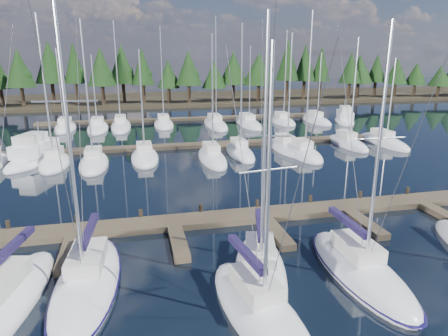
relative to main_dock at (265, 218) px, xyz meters
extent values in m
plane|color=black|center=(0.00, 12.64, -0.20)|extent=(260.00, 260.00, 0.00)
cube|color=#30281A|center=(0.00, 72.64, 0.10)|extent=(220.00, 30.00, 0.60)
cube|color=brown|center=(0.00, 0.64, 0.00)|extent=(44.00, 2.00, 0.40)
cube|color=brown|center=(-12.00, -2.36, 0.00)|extent=(0.90, 4.00, 0.40)
cube|color=brown|center=(-6.00, -2.36, 0.00)|extent=(0.90, 4.00, 0.40)
cube|color=brown|center=(0.00, -2.36, 0.00)|extent=(0.90, 4.00, 0.40)
cube|color=brown|center=(6.00, -2.36, 0.00)|extent=(0.90, 4.00, 0.40)
cube|color=brown|center=(12.00, -2.36, 0.00)|extent=(0.90, 4.00, 0.40)
cylinder|color=black|center=(-16.00, 1.64, 0.25)|extent=(0.26, 0.26, 0.90)
cylinder|color=black|center=(-12.00, 1.64, 0.25)|extent=(0.26, 0.26, 0.90)
cylinder|color=black|center=(-8.00, 1.64, 0.25)|extent=(0.26, 0.26, 0.90)
cylinder|color=black|center=(-4.00, 1.64, 0.25)|extent=(0.26, 0.26, 0.90)
cylinder|color=black|center=(0.00, 1.64, 0.25)|extent=(0.26, 0.26, 0.90)
cylinder|color=black|center=(4.00, 1.64, 0.25)|extent=(0.26, 0.26, 0.90)
cylinder|color=black|center=(8.00, 1.64, 0.25)|extent=(0.26, 0.26, 0.90)
cylinder|color=black|center=(12.00, 1.64, 0.25)|extent=(0.26, 0.26, 0.90)
cube|color=brown|center=(0.00, 22.64, 0.00)|extent=(50.00, 1.80, 0.40)
cube|color=brown|center=(0.00, 42.64, 0.00)|extent=(46.00, 1.80, 0.40)
cylinder|color=silver|center=(-13.91, -5.28, 1.90)|extent=(1.08, 4.53, 0.12)
cube|color=#1D153C|center=(-13.91, -5.28, 2.05)|extent=(1.26, 4.38, 0.30)
cylinder|color=#3F3F44|center=(-13.81, -4.82, 6.16)|extent=(1.19, 5.46, 11.34)
ellipsoid|color=white|center=(-10.71, -5.58, -0.05)|extent=(3.55, 9.48, 1.90)
cube|color=silver|center=(-10.67, -5.12, 1.15)|extent=(1.79, 3.08, 0.70)
cylinder|color=silver|center=(-10.74, -6.05, 7.95)|extent=(0.17, 0.17, 14.32)
cylinder|color=silver|center=(-10.59, -4.01, 1.90)|extent=(0.43, 4.08, 0.12)
cube|color=#1D153C|center=(-10.59, -4.01, 2.05)|extent=(0.65, 3.92, 0.30)
cylinder|color=silver|center=(-10.74, -6.05, 8.67)|extent=(2.57, 0.27, 0.07)
cylinder|color=#3F3F44|center=(-10.90, -8.04, 7.80)|extent=(0.34, 4.01, 14.62)
cylinder|color=#3F3F44|center=(-10.56, -3.59, 7.80)|extent=(0.41, 4.94, 14.62)
ellipsoid|color=#130C40|center=(-10.71, -5.58, 0.02)|extent=(3.70, 9.86, 0.18)
ellipsoid|color=white|center=(-3.40, -9.45, -0.05)|extent=(3.80, 8.63, 1.90)
cube|color=silver|center=(-3.46, -9.04, 1.15)|extent=(1.82, 2.85, 0.70)
cylinder|color=silver|center=(-3.34, -9.87, 5.88)|extent=(0.18, 0.18, 10.18)
cylinder|color=silver|center=(-3.60, -8.05, 1.90)|extent=(0.64, 3.65, 0.12)
cube|color=#1D153C|center=(-3.60, -8.05, 2.05)|extent=(0.85, 3.52, 0.30)
cylinder|color=silver|center=(-3.34, -9.87, 6.39)|extent=(2.36, 0.41, 0.07)
cylinder|color=#3F3F44|center=(-3.08, -11.64, 5.73)|extent=(0.54, 3.58, 10.49)
cylinder|color=#3F3F44|center=(-3.65, -7.68, 5.73)|extent=(0.66, 4.41, 10.49)
ellipsoid|color=white|center=(-2.46, -6.63, -0.05)|extent=(4.77, 9.02, 1.90)
cube|color=silver|center=(-2.34, -6.22, 1.15)|extent=(2.10, 3.04, 0.70)
cylinder|color=silver|center=(-2.57, -7.05, 6.50)|extent=(0.20, 0.20, 11.42)
cylinder|color=silver|center=(-2.07, -5.22, 1.90)|extent=(1.11, 3.70, 0.12)
cube|color=#1D153C|center=(-2.07, -5.22, 2.05)|extent=(1.29, 3.60, 0.30)
cylinder|color=silver|center=(-2.57, -7.05, 7.08)|extent=(2.27, 0.68, 0.07)
cylinder|color=#3F3F44|center=(-3.06, -8.84, 6.35)|extent=(1.01, 3.62, 11.72)
cylinder|color=#3F3F44|center=(-1.97, -4.84, 6.35)|extent=(1.24, 4.46, 11.73)
ellipsoid|color=white|center=(2.52, -7.44, -0.05)|extent=(2.88, 8.78, 1.90)
cube|color=silver|center=(2.52, -7.00, 1.15)|extent=(1.58, 2.81, 0.70)
cylinder|color=silver|center=(2.52, -7.88, 6.35)|extent=(0.16, 0.16, 11.10)
cylinder|color=silver|center=(2.52, -5.95, 1.90)|extent=(0.13, 3.86, 0.12)
cube|color=#1D153C|center=(2.52, -5.95, 2.05)|extent=(0.36, 3.69, 0.30)
cylinder|color=silver|center=(2.52, -7.88, 6.90)|extent=(2.57, 0.08, 0.07)
cylinder|color=#3F3F44|center=(2.51, -9.77, 6.20)|extent=(0.04, 3.80, 11.41)
cylinder|color=#3F3F44|center=(2.53, -5.56, 6.20)|extent=(0.05, 4.68, 11.41)
ellipsoid|color=#130C40|center=(2.52, -7.44, 0.02)|extent=(3.00, 9.13, 0.18)
ellipsoid|color=white|center=(-15.96, 17.66, -0.05)|extent=(2.77, 7.11, 1.90)
cube|color=silver|center=(-15.96, 18.01, 1.15)|extent=(1.52, 2.27, 0.70)
cylinder|color=silver|center=(-15.96, 17.30, 7.40)|extent=(0.16, 0.16, 13.21)
ellipsoid|color=white|center=(-12.16, 16.70, -0.05)|extent=(2.76, 8.04, 1.90)
cube|color=silver|center=(-12.16, 17.10, 1.15)|extent=(1.52, 2.57, 0.70)
cylinder|color=silver|center=(-12.16, 16.30, 7.14)|extent=(0.16, 0.16, 12.68)
ellipsoid|color=white|center=(-7.17, 17.96, -0.05)|extent=(2.82, 7.87, 1.90)
cube|color=silver|center=(-7.17, 18.36, 1.15)|extent=(1.55, 2.52, 0.70)
cylinder|color=silver|center=(-7.17, 17.57, 5.85)|extent=(0.16, 0.16, 10.12)
ellipsoid|color=white|center=(-0.34, 16.13, -0.05)|extent=(2.52, 8.74, 1.90)
cube|color=silver|center=(-0.34, 16.56, 1.15)|extent=(1.38, 2.80, 0.70)
cylinder|color=silver|center=(-0.34, 15.69, 6.56)|extent=(0.16, 0.16, 11.53)
ellipsoid|color=white|center=(3.08, 17.75, -0.05)|extent=(2.46, 8.25, 1.90)
cube|color=silver|center=(3.08, 18.16, 1.15)|extent=(1.35, 2.64, 0.70)
cylinder|color=silver|center=(3.08, 17.33, 7.10)|extent=(0.16, 0.16, 12.62)
ellipsoid|color=white|center=(8.86, 18.80, -0.05)|extent=(2.69, 8.51, 1.90)
cube|color=silver|center=(8.86, 19.22, 1.15)|extent=(1.48, 2.72, 0.70)
cylinder|color=silver|center=(8.86, 18.37, 6.72)|extent=(0.16, 0.16, 11.84)
ellipsoid|color=white|center=(9.68, 15.78, -0.05)|extent=(2.81, 7.95, 1.90)
cube|color=silver|center=(9.68, 16.18, 1.15)|extent=(1.55, 2.55, 0.70)
cylinder|color=silver|center=(9.68, 15.38, 7.69)|extent=(0.16, 0.16, 13.80)
ellipsoid|color=white|center=(16.94, 19.22, -0.05)|extent=(2.43, 8.40, 1.90)
cube|color=silver|center=(16.94, 19.64, 1.15)|extent=(1.34, 2.69, 0.70)
cylinder|color=silver|center=(16.94, 18.80, 6.51)|extent=(0.16, 0.16, 11.42)
ellipsoid|color=white|center=(21.72, 19.00, -0.05)|extent=(2.60, 9.54, 1.90)
cube|color=silver|center=(21.72, 19.47, 1.15)|extent=(1.43, 3.05, 0.70)
cylinder|color=silver|center=(21.72, 18.52, 5.41)|extent=(0.16, 0.16, 9.23)
ellipsoid|color=white|center=(-17.85, 37.89, -0.05)|extent=(2.89, 8.17, 1.90)
cube|color=silver|center=(-17.85, 38.30, 1.15)|extent=(1.59, 2.61, 0.70)
cylinder|color=silver|center=(-17.85, 37.49, 6.02)|extent=(0.16, 0.16, 10.45)
ellipsoid|color=white|center=(-13.21, 36.82, -0.05)|extent=(2.92, 9.47, 1.90)
cube|color=silver|center=(-13.21, 37.29, 1.15)|extent=(1.61, 3.03, 0.70)
cylinder|color=silver|center=(-13.21, 36.34, 5.58)|extent=(0.16, 0.16, 9.57)
ellipsoid|color=white|center=(-9.95, 37.76, -0.05)|extent=(2.89, 11.55, 1.90)
cube|color=silver|center=(-9.95, 38.33, 1.15)|extent=(1.59, 3.70, 0.70)
cylinder|color=silver|center=(-9.95, 37.18, 7.83)|extent=(0.16, 0.16, 14.07)
ellipsoid|color=white|center=(-3.57, 37.77, -0.05)|extent=(2.88, 8.15, 1.90)
cube|color=silver|center=(-3.57, 38.18, 1.15)|extent=(1.58, 2.61, 0.70)
cylinder|color=silver|center=(-3.57, 37.36, 7.56)|extent=(0.16, 0.16, 13.53)
ellipsoid|color=white|center=(4.17, 36.08, -0.05)|extent=(2.90, 11.18, 1.90)
cube|color=silver|center=(4.17, 36.63, 1.15)|extent=(1.59, 3.58, 0.70)
cylinder|color=silver|center=(4.17, 35.52, 8.22)|extent=(0.16, 0.16, 14.85)
ellipsoid|color=white|center=(9.25, 35.66, -0.05)|extent=(2.99, 11.13, 1.90)
cube|color=silver|center=(9.25, 36.22, 1.15)|extent=(1.64, 3.56, 0.70)
cylinder|color=silver|center=(9.25, 35.10, 6.17)|extent=(0.16, 0.16, 10.74)
ellipsoid|color=white|center=(15.16, 36.26, -0.05)|extent=(2.99, 7.93, 1.90)
cube|color=silver|center=(15.16, 36.66, 1.15)|extent=(1.64, 2.54, 0.70)
cylinder|color=silver|center=(15.16, 35.87, 7.34)|extent=(0.16, 0.16, 13.09)
ellipsoid|color=white|center=(20.76, 35.95, -0.05)|extent=(2.75, 9.46, 1.90)
cube|color=silver|center=(20.76, 36.43, 1.15)|extent=(1.51, 3.03, 0.70)
cylinder|color=silver|center=(20.76, 35.48, 5.72)|extent=(0.16, 0.16, 9.86)
ellipsoid|color=white|center=(-18.08, 19.77, -0.10)|extent=(6.43, 10.23, 1.94)
cube|color=white|center=(-18.08, 19.77, 1.20)|extent=(4.15, 5.85, 1.30)
cube|color=silver|center=(-18.25, 19.32, 2.28)|extent=(2.86, 3.81, 0.97)
cylinder|color=silver|center=(-17.74, 20.68, 2.93)|extent=(0.10, 0.10, 1.73)
ellipsoid|color=white|center=(25.24, 34.88, -0.10)|extent=(5.74, 9.01, 1.71)
cube|color=white|center=(25.24, 34.88, 1.03)|extent=(3.69, 5.16, 1.14)
cube|color=silver|center=(25.09, 34.48, 1.98)|extent=(2.54, 3.36, 0.86)
cylinder|color=silver|center=(25.55, 35.68, 2.55)|extent=(0.10, 0.10, 1.52)
cylinder|color=black|center=(-33.68, 66.04, 2.03)|extent=(0.70, 0.70, 3.28)
ellipsoid|color=black|center=(-33.18, 66.04, 5.40)|extent=(2.62, 2.62, 2.62)
cylinder|color=black|center=(-29.02, 62.85, 2.27)|extent=(0.70, 0.70, 3.75)
cone|color=black|center=(-29.02, 62.85, 7.79)|extent=(5.64, 5.64, 7.29)
ellipsoid|color=black|center=(-28.52, 62.85, 6.12)|extent=(3.39, 3.39, 3.39)
cylinder|color=black|center=(-23.88, 65.98, 2.54)|extent=(0.70, 0.70, 4.28)
cone|color=black|center=(-23.88, 65.98, 8.83)|extent=(6.15, 6.15, 8.32)
ellipsoid|color=black|center=(-23.38, 65.98, 6.93)|extent=(3.69, 3.69, 3.69)
cylinder|color=black|center=(-19.09, 65.15, 2.49)|extent=(0.70, 0.70, 4.20)
cone|color=black|center=(-19.09, 65.15, 8.67)|extent=(4.46, 4.46, 8.16)
ellipsoid|color=black|center=(-18.59, 65.15, 6.81)|extent=(2.68, 2.68, 2.68)
cylinder|color=black|center=(-13.70, 61.45, 2.33)|extent=(0.70, 0.70, 3.86)
cone|color=black|center=(-13.70, 61.45, 8.01)|extent=(5.57, 5.57, 7.51)
ellipsoid|color=black|center=(-13.20, 61.45, 6.30)|extent=(3.34, 3.34, 3.34)
cylinder|color=black|center=(-9.70, 65.04, 2.42)|extent=(0.70, 0.70, 4.06)
cone|color=black|center=(-9.70, 65.04, 8.39)|extent=(5.82, 5.82, 7.88)
ellipsoid|color=black|center=(-9.20, 65.04, 6.59)|extent=(3.49, 3.49, 3.49)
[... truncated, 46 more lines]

